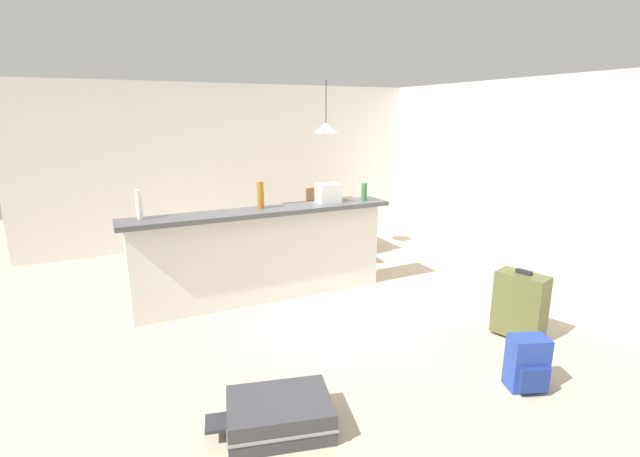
{
  "coord_description": "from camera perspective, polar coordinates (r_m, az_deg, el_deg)",
  "views": [
    {
      "loc": [
        -2.06,
        -4.17,
        2.05
      ],
      "look_at": [
        0.24,
        0.6,
        0.71
      ],
      "focal_mm": 25.59,
      "sensor_mm": 36.0,
      "label": 1
    }
  ],
  "objects": [
    {
      "name": "dining_chair_near_partition",
      "position": [
        6.3,
        2.82,
        0.11
      ],
      "size": [
        0.41,
        0.41,
        0.93
      ],
      "color": "#9E754C",
      "rests_on": "ground_plane"
    },
    {
      "name": "suitcase_upright_olive",
      "position": [
        4.66,
        23.74,
        -8.7
      ],
      "size": [
        0.36,
        0.49,
        0.67
      ],
      "color": "#51562D",
      "rests_on": "ground_plane"
    },
    {
      "name": "bottle_white",
      "position": [
        4.75,
        -21.67,
        2.78
      ],
      "size": [
        0.06,
        0.06,
        0.29
      ],
      "primitive_type": "cylinder",
      "color": "silver",
      "rests_on": "bar_countertop"
    },
    {
      "name": "backpack_blue",
      "position": [
        3.93,
        24.5,
        -15.2
      ],
      "size": [
        0.33,
        0.31,
        0.42
      ],
      "color": "#233D93",
      "rests_on": "ground_plane"
    },
    {
      "name": "dining_table",
      "position": [
        6.76,
        0.86,
        2.23
      ],
      "size": [
        1.1,
        0.8,
        0.74
      ],
      "color": "#332319",
      "rests_on": "ground_plane"
    },
    {
      "name": "grocery_bag",
      "position": [
        5.27,
        1.03,
        4.45
      ],
      "size": [
        0.26,
        0.18,
        0.22
      ],
      "primitive_type": "cube",
      "color": "silver",
      "rests_on": "bar_countertop"
    },
    {
      "name": "suitcase_flat_charcoal",
      "position": [
        3.27,
        -5.15,
        -22.16
      ],
      "size": [
        0.88,
        0.64,
        0.22
      ],
      "color": "#38383D",
      "rests_on": "ground_plane"
    },
    {
      "name": "ground_plane",
      "position": [
        5.09,
        0.52,
        -9.84
      ],
      "size": [
        13.0,
        13.0,
        0.05
      ],
      "primitive_type": "cube",
      "color": "#BCAD8E"
    },
    {
      "name": "dining_chair_far_side",
      "position": [
        7.31,
        -0.78,
        2.1
      ],
      "size": [
        0.43,
        0.43,
        0.93
      ],
      "color": "#9E754C",
      "rests_on": "ground_plane"
    },
    {
      "name": "partition_half_wall",
      "position": [
        5.08,
        -6.93,
        -3.67
      ],
      "size": [
        2.8,
        0.2,
        1.0
      ],
      "primitive_type": "cube",
      "color": "silver",
      "rests_on": "ground_plane"
    },
    {
      "name": "bar_countertop",
      "position": [
        4.95,
        -7.11,
        2.1
      ],
      "size": [
        2.96,
        0.4,
        0.05
      ],
      "primitive_type": "cube",
      "color": "#4C4C51",
      "rests_on": "partition_half_wall"
    },
    {
      "name": "bottle_amber",
      "position": [
        4.98,
        -7.46,
        4.19
      ],
      "size": [
        0.07,
        0.07,
        0.29
      ],
      "primitive_type": "cylinder",
      "color": "#9E661E",
      "rests_on": "bar_countertop"
    },
    {
      "name": "pendant_lamp",
      "position": [
        6.56,
        0.75,
        12.5
      ],
      "size": [
        0.34,
        0.34,
        0.76
      ],
      "color": "black"
    },
    {
      "name": "bottle_green",
      "position": [
        5.42,
        5.55,
        4.59
      ],
      "size": [
        0.07,
        0.07,
        0.21
      ],
      "primitive_type": "cylinder",
      "color": "#2D6B38",
      "rests_on": "bar_countertop"
    },
    {
      "name": "wall_back",
      "position": [
        7.55,
        -9.86,
        7.92
      ],
      "size": [
        6.6,
        0.1,
        2.5
      ],
      "primitive_type": "cube",
      "color": "silver",
      "rests_on": "ground_plane"
    },
    {
      "name": "wall_right",
      "position": [
        6.83,
        23.07,
        6.37
      ],
      "size": [
        0.1,
        6.0,
        2.5
      ],
      "primitive_type": "cube",
      "color": "silver",
      "rests_on": "ground_plane"
    }
  ]
}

